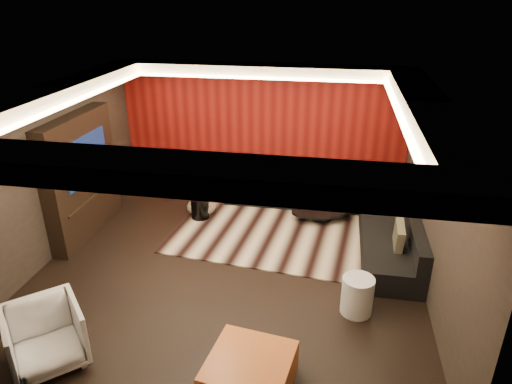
% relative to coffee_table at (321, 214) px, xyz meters
% --- Properties ---
extents(floor, '(6.00, 6.00, 0.02)m').
position_rel_coffee_table_xyz_m(floor, '(-1.37, -1.84, -0.13)').
color(floor, black).
rests_on(floor, ground).
extents(ceiling, '(6.00, 6.00, 0.02)m').
position_rel_coffee_table_xyz_m(ceiling, '(-1.37, -1.84, 2.69)').
color(ceiling, silver).
rests_on(ceiling, ground).
extents(wall_back, '(6.00, 0.02, 2.80)m').
position_rel_coffee_table_xyz_m(wall_back, '(-1.37, 1.17, 1.28)').
color(wall_back, black).
rests_on(wall_back, ground).
extents(wall_left, '(0.02, 6.00, 2.80)m').
position_rel_coffee_table_xyz_m(wall_left, '(-4.38, -1.84, 1.28)').
color(wall_left, black).
rests_on(wall_left, ground).
extents(wall_right, '(0.02, 6.00, 2.80)m').
position_rel_coffee_table_xyz_m(wall_right, '(1.64, -1.84, 1.28)').
color(wall_right, black).
rests_on(wall_right, ground).
extents(red_feature_wall, '(5.98, 0.05, 2.78)m').
position_rel_coffee_table_xyz_m(red_feature_wall, '(-1.37, 1.13, 1.28)').
color(red_feature_wall, '#6B0C0A').
rests_on(red_feature_wall, ground).
extents(soffit_back, '(6.00, 0.60, 0.22)m').
position_rel_coffee_table_xyz_m(soffit_back, '(-1.37, 0.86, 2.57)').
color(soffit_back, silver).
rests_on(soffit_back, ground).
extents(soffit_front, '(6.00, 0.60, 0.22)m').
position_rel_coffee_table_xyz_m(soffit_front, '(-1.37, -4.54, 2.57)').
color(soffit_front, silver).
rests_on(soffit_front, ground).
extents(soffit_left, '(0.60, 4.80, 0.22)m').
position_rel_coffee_table_xyz_m(soffit_left, '(-4.07, -1.84, 2.57)').
color(soffit_left, silver).
rests_on(soffit_left, ground).
extents(soffit_right, '(0.60, 4.80, 0.22)m').
position_rel_coffee_table_xyz_m(soffit_right, '(1.33, -1.84, 2.57)').
color(soffit_right, silver).
rests_on(soffit_right, ground).
extents(cove_back, '(4.80, 0.08, 0.04)m').
position_rel_coffee_table_xyz_m(cove_back, '(-1.37, 0.52, 2.48)').
color(cove_back, '#FFD899').
rests_on(cove_back, ground).
extents(cove_front, '(4.80, 0.08, 0.04)m').
position_rel_coffee_table_xyz_m(cove_front, '(-1.37, -4.20, 2.48)').
color(cove_front, '#FFD899').
rests_on(cove_front, ground).
extents(cove_left, '(0.08, 4.80, 0.04)m').
position_rel_coffee_table_xyz_m(cove_left, '(-3.73, -1.84, 2.48)').
color(cove_left, '#FFD899').
rests_on(cove_left, ground).
extents(cove_right, '(0.08, 4.80, 0.04)m').
position_rel_coffee_table_xyz_m(cove_right, '(0.99, -1.84, 2.48)').
color(cove_right, '#FFD899').
rests_on(cove_right, ground).
extents(tv_surround, '(0.30, 2.00, 2.20)m').
position_rel_coffee_table_xyz_m(tv_surround, '(-4.22, -1.24, 0.98)').
color(tv_surround, black).
rests_on(tv_surround, ground).
extents(tv_screen, '(0.04, 1.30, 0.80)m').
position_rel_coffee_table_xyz_m(tv_screen, '(-4.06, -1.24, 1.33)').
color(tv_screen, black).
rests_on(tv_screen, ground).
extents(tv_shelf, '(0.04, 1.60, 0.04)m').
position_rel_coffee_table_xyz_m(tv_shelf, '(-4.06, -1.24, 0.58)').
color(tv_shelf, black).
rests_on(tv_shelf, ground).
extents(rug, '(4.28, 3.39, 0.02)m').
position_rel_coffee_table_xyz_m(rug, '(-0.61, -0.48, -0.11)').
color(rug, '#C2AE8E').
rests_on(rug, floor).
extents(coffee_table, '(1.48, 1.48, 0.20)m').
position_rel_coffee_table_xyz_m(coffee_table, '(0.00, 0.00, 0.00)').
color(coffee_table, black).
rests_on(coffee_table, rug).
extents(drum_stool, '(0.47, 0.47, 0.42)m').
position_rel_coffee_table_xyz_m(drum_stool, '(-2.34, -0.38, 0.11)').
color(drum_stool, black).
rests_on(drum_stool, rug).
extents(striped_pouf, '(0.57, 0.57, 0.31)m').
position_rel_coffee_table_xyz_m(striped_pouf, '(-2.36, -0.22, 0.06)').
color(striped_pouf, beige).
rests_on(striped_pouf, rug).
extents(white_side_table, '(0.55, 0.55, 0.55)m').
position_rel_coffee_table_xyz_m(white_side_table, '(0.62, -2.73, 0.16)').
color(white_side_table, silver).
rests_on(white_side_table, floor).
extents(orange_ottoman, '(1.03, 1.03, 0.41)m').
position_rel_coffee_table_xyz_m(orange_ottoman, '(-0.59, -4.29, 0.08)').
color(orange_ottoman, '#A33B15').
rests_on(orange_ottoman, floor).
extents(armchair, '(1.18, 1.19, 0.77)m').
position_rel_coffee_table_xyz_m(armchair, '(-3.05, -4.34, 0.27)').
color(armchair, silver).
rests_on(armchair, floor).
extents(sectional_sofa, '(3.65, 3.50, 0.75)m').
position_rel_coffee_table_xyz_m(sectional_sofa, '(0.36, 0.02, 0.14)').
color(sectional_sofa, black).
rests_on(sectional_sofa, floor).
extents(throw_pillows, '(3.34, 2.78, 0.50)m').
position_rel_coffee_table_xyz_m(throw_pillows, '(0.51, -0.16, 0.50)').
color(throw_pillows, tan).
rests_on(throw_pillows, sectional_sofa).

